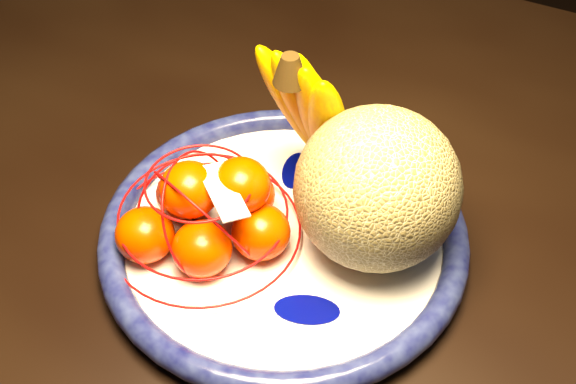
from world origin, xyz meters
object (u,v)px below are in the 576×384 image
at_px(dining_table, 350,222).
at_px(banana_bunch, 314,109).
at_px(cantaloupe, 377,189).
at_px(mandarin_bag, 209,212).
at_px(fruit_bowl, 284,234).

height_order(dining_table, banana_bunch, banana_bunch).
distance_m(dining_table, cantaloupe, 0.21).
bearing_deg(dining_table, mandarin_bag, -118.61).
bearing_deg(mandarin_bag, banana_bunch, 66.49).
height_order(dining_table, mandarin_bag, mandarin_bag).
distance_m(cantaloupe, banana_bunch, 0.11).
relative_size(fruit_bowl, cantaloupe, 2.38).
bearing_deg(dining_table, cantaloupe, -58.96).
distance_m(banana_bunch, mandarin_bag, 0.15).
bearing_deg(cantaloupe, fruit_bowl, -160.36).
relative_size(dining_table, banana_bunch, 7.81).
bearing_deg(banana_bunch, dining_table, 64.21).
relative_size(cantaloupe, mandarin_bag, 0.63).
bearing_deg(fruit_bowl, dining_table, 78.72).
relative_size(banana_bunch, mandarin_bag, 0.78).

